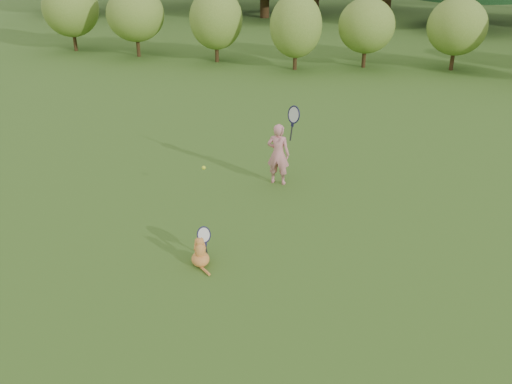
# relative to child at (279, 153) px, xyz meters

# --- Properties ---
(ground) EXTENTS (100.00, 100.00, 0.00)m
(ground) POSITION_rel_child_xyz_m (-0.21, -2.74, -0.66)
(ground) COLOR #315818
(ground) RESTS_ON ground
(shrub_row) EXTENTS (28.00, 3.00, 2.80)m
(shrub_row) POSITION_rel_child_xyz_m (-0.21, 10.26, 0.74)
(shrub_row) COLOR #5C7B26
(shrub_row) RESTS_ON ground
(child) EXTENTS (0.72, 0.47, 1.88)m
(child) POSITION_rel_child_xyz_m (0.00, 0.00, 0.00)
(child) COLOR #D78084
(child) RESTS_ON ground
(cat) EXTENTS (0.46, 0.72, 0.64)m
(cat) POSITION_rel_child_xyz_m (-0.58, -3.24, -0.42)
(cat) COLOR #B76323
(cat) RESTS_ON ground
(tennis_ball) EXTENTS (0.07, 0.07, 0.07)m
(tennis_ball) POSITION_rel_child_xyz_m (-1.23, -1.01, -0.02)
(tennis_ball) COLOR #ACE31A
(tennis_ball) RESTS_ON ground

